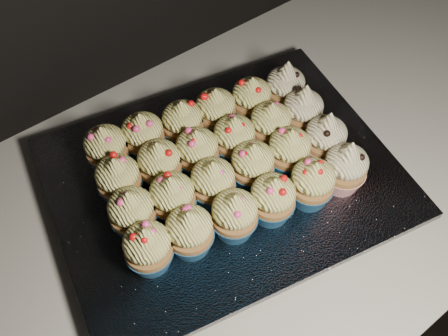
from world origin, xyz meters
name	(u,v)px	position (x,y,z in m)	size (l,w,h in m)	color
cabinet	(207,320)	(0.00, 1.70, 0.43)	(2.40, 0.60, 0.86)	black
worktop	(198,217)	(0.00, 1.70, 0.88)	(2.44, 0.64, 0.04)	beige
baking_tray	(224,183)	(0.06, 1.71, 0.91)	(0.46, 0.35, 0.02)	black
foil_lining	(224,177)	(0.06, 1.71, 0.93)	(0.49, 0.38, 0.01)	silver
cupcake_0	(148,248)	(-0.10, 1.65, 0.97)	(0.06, 0.06, 0.08)	#1A527E
cupcake_1	(190,232)	(-0.05, 1.64, 0.97)	(0.06, 0.06, 0.08)	#1A527E
cupcake_2	(234,215)	(0.01, 1.63, 0.97)	(0.06, 0.06, 0.08)	#1A527E
cupcake_3	(272,199)	(0.07, 1.62, 0.97)	(0.06, 0.06, 0.08)	#1A527E
cupcake_4	(312,183)	(0.13, 1.60, 0.97)	(0.06, 0.06, 0.08)	#1A527E
cupcake_5	(345,167)	(0.18, 1.59, 0.97)	(0.06, 0.06, 0.10)	#A41916
cupcake_6	(132,212)	(-0.09, 1.71, 0.97)	(0.06, 0.06, 0.08)	#1A527E
cupcake_7	(173,198)	(-0.04, 1.70, 0.97)	(0.06, 0.06, 0.08)	#1A527E
cupcake_8	(213,183)	(0.02, 1.68, 0.97)	(0.06, 0.06, 0.08)	#1A527E
cupcake_9	(252,165)	(0.08, 1.68, 0.97)	(0.06, 0.06, 0.08)	#1A527E
cupcake_10	(289,151)	(0.14, 1.66, 0.97)	(0.06, 0.06, 0.08)	#1A527E
cupcake_11	(325,138)	(0.19, 1.65, 0.97)	(0.06, 0.06, 0.10)	#A41916
cupcake_12	(119,180)	(-0.08, 1.77, 0.97)	(0.06, 0.06, 0.08)	#1A527E
cupcake_13	(160,164)	(-0.02, 1.76, 0.97)	(0.06, 0.06, 0.08)	#1A527E
cupcake_14	(197,152)	(0.03, 1.74, 0.97)	(0.06, 0.06, 0.08)	#1A527E
cupcake_15	(234,139)	(0.09, 1.73, 0.97)	(0.06, 0.06, 0.08)	#1A527E
cupcake_16	(270,125)	(0.15, 1.72, 0.97)	(0.06, 0.06, 0.08)	#1A527E
cupcake_17	(303,111)	(0.20, 1.71, 0.97)	(0.06, 0.06, 0.10)	#A41916
cupcake_18	(107,148)	(-0.07, 1.82, 0.97)	(0.06, 0.06, 0.08)	#1A527E
cupcake_19	(143,136)	(-0.01, 1.81, 0.97)	(0.06, 0.06, 0.08)	#1A527E
cupcake_20	(183,123)	(0.05, 1.80, 0.97)	(0.06, 0.06, 0.08)	#1A527E
cupcake_21	(216,111)	(0.10, 1.79, 0.97)	(0.06, 0.06, 0.08)	#1A527E
cupcake_22	(251,100)	(0.16, 1.77, 0.97)	(0.06, 0.06, 0.08)	#1A527E
cupcake_23	(285,88)	(0.22, 1.76, 0.97)	(0.06, 0.06, 0.10)	#A41916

